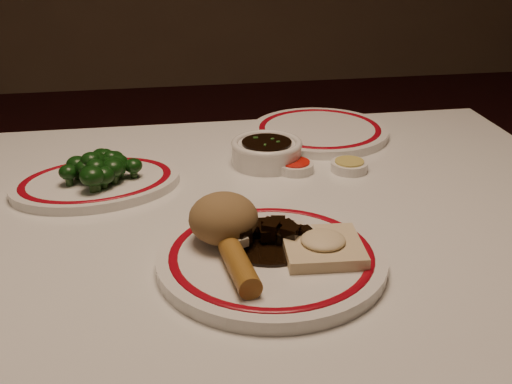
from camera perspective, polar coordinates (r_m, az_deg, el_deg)
The scene contains 12 objects.
dining_table at distance 0.99m, azimuth -2.19°, elevation -7.05°, with size 1.20×0.90×0.75m.
main_plate at distance 0.82m, azimuth 1.38°, elevation -5.96°, with size 0.36×0.36×0.02m.
rice_mound at distance 0.83m, azimuth -2.91°, elevation -2.36°, with size 0.09×0.09×0.07m, color olive.
spring_roll at distance 0.77m, azimuth -1.50°, elevation -6.60°, with size 0.03×0.03×0.10m, color olive.
fried_wonton at distance 0.82m, azimuth 5.96°, elevation -4.77°, with size 0.10×0.10×0.03m.
stirfry_heap at distance 0.84m, azimuth 1.21°, elevation -3.79°, with size 0.13×0.13×0.03m.
broccoli_plate at distance 1.07m, azimuth -14.00°, elevation 0.82°, with size 0.31×0.28×0.02m.
broccoli_pile at distance 1.06m, azimuth -13.70°, elevation 2.25°, with size 0.13×0.13×0.05m.
soy_bowl at distance 1.13m, azimuth 0.95°, elevation 3.47°, with size 0.12×0.12×0.04m.
sweet_sour_dish at distance 1.11m, azimuth 3.50°, elevation 2.27°, with size 0.06×0.06×0.02m.
mustard_dish at distance 1.12m, azimuth 8.28°, elevation 2.30°, with size 0.06×0.06×0.02m.
far_plate at distance 1.28m, azimuth 5.68°, elevation 5.42°, with size 0.31×0.31×0.02m.
Camera 1 is at (-0.10, -0.84, 1.18)m, focal length 45.00 mm.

